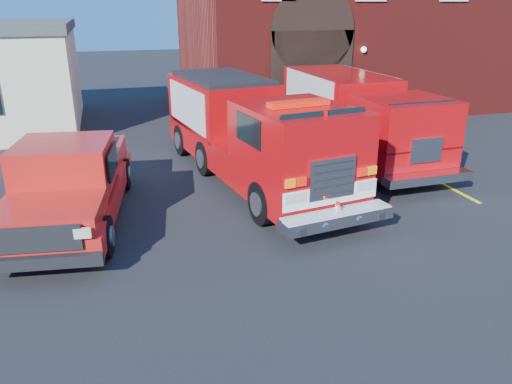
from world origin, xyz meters
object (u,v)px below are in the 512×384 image
object	(u,v)px
secondary_truck	(356,114)
fire_station	(338,19)
fire_engine	(250,132)
pickup_truck	(71,183)

from	to	relation	value
secondary_truck	fire_station	bearing A→B (deg)	68.79
fire_engine	secondary_truck	size ratio (longest dim) A/B	1.15
pickup_truck	fire_engine	bearing A→B (deg)	18.66
secondary_truck	pickup_truck	bearing A→B (deg)	-161.40
secondary_truck	fire_engine	bearing A→B (deg)	-161.48
fire_station	secondary_truck	distance (m)	10.44
fire_engine	pickup_truck	bearing A→B (deg)	-161.34
fire_engine	pickup_truck	distance (m)	5.30
fire_engine	secondary_truck	xyz separation A→B (m)	(4.20, 1.41, -0.02)
fire_station	pickup_truck	distance (m)	18.20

